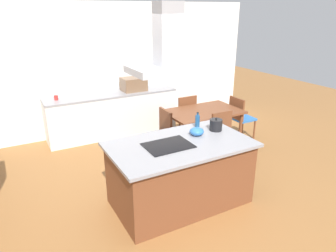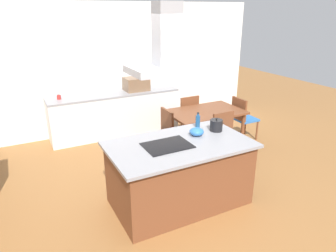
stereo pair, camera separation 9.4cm
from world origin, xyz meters
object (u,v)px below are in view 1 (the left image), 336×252
at_px(mixing_bowl, 197,131).
at_px(coffee_mug_red, 56,98).
at_px(chair_facing_island, 225,134).
at_px(range_hood, 168,50).
at_px(chair_facing_back_wall, 185,113).
at_px(countertop_microwave, 134,84).
at_px(olive_oil_bottle, 197,121).
at_px(cooktop, 168,145).
at_px(chair_at_left_end, 160,131).
at_px(tea_kettle, 216,125).
at_px(dining_table, 203,115).
at_px(chair_at_right_end, 240,115).

bearing_deg(mixing_bowl, coffee_mug_red, 116.49).
height_order(chair_facing_island, range_hood, range_hood).
bearing_deg(chair_facing_back_wall, chair_facing_island, -90.00).
distance_m(mixing_bowl, chair_facing_island, 1.23).
distance_m(mixing_bowl, coffee_mug_red, 3.12).
bearing_deg(countertop_microwave, olive_oil_bottle, -90.80).
height_order(cooktop, coffee_mug_red, coffee_mug_red).
bearing_deg(chair_facing_back_wall, cooktop, -126.57).
bearing_deg(countertop_microwave, cooktop, -104.36).
bearing_deg(mixing_bowl, cooktop, -166.45).
relative_size(chair_facing_back_wall, range_hood, 0.99).
xyz_separation_m(olive_oil_bottle, chair_facing_back_wall, (0.81, 1.66, -0.49)).
relative_size(mixing_bowl, chair_at_left_end, 0.23).
relative_size(mixing_bowl, range_hood, 0.22).
height_order(olive_oil_bottle, chair_facing_island, olive_oil_bottle).
xyz_separation_m(olive_oil_bottle, chair_at_left_end, (-0.11, 0.99, -0.49)).
distance_m(cooktop, countertop_microwave, 2.98).
bearing_deg(chair_facing_island, mixing_bowl, -149.61).
bearing_deg(tea_kettle, range_hood, -170.31).
xyz_separation_m(countertop_microwave, range_hood, (-0.74, -2.88, 1.06)).
bearing_deg(chair_facing_island, tea_kettle, -138.98).
height_order(cooktop, tea_kettle, tea_kettle).
distance_m(coffee_mug_red, range_hood, 3.26).
xyz_separation_m(tea_kettle, dining_table, (0.64, 1.22, -0.32)).
distance_m(chair_at_left_end, chair_facing_back_wall, 1.13).
bearing_deg(dining_table, mixing_bowl, -128.44).
relative_size(olive_oil_bottle, coffee_mug_red, 2.59).
bearing_deg(chair_at_left_end, cooktop, -113.48).
xyz_separation_m(cooktop, dining_table, (1.51, 1.37, -0.24)).
height_order(cooktop, mixing_bowl, mixing_bowl).
relative_size(cooktop, dining_table, 0.43).
bearing_deg(chair_facing_island, chair_at_right_end, 36.01).
bearing_deg(chair_at_left_end, chair_facing_island, -36.01).
xyz_separation_m(cooktop, olive_oil_bottle, (0.70, 0.38, 0.09)).
relative_size(cooktop, chair_at_right_end, 0.67).
relative_size(olive_oil_bottle, mixing_bowl, 1.16).
relative_size(tea_kettle, coffee_mug_red, 2.60).
height_order(mixing_bowl, range_hood, range_hood).
bearing_deg(dining_table, range_hood, -137.78).
height_order(chair_facing_back_wall, range_hood, range_hood).
distance_m(olive_oil_bottle, range_hood, 1.36).
relative_size(countertop_microwave, dining_table, 0.36).
distance_m(coffee_mug_red, chair_facing_island, 3.28).
distance_m(countertop_microwave, chair_at_left_end, 1.61).
height_order(tea_kettle, countertop_microwave, countertop_microwave).
relative_size(cooktop, countertop_microwave, 1.20).
distance_m(cooktop, tea_kettle, 0.89).
bearing_deg(chair_facing_island, range_hood, -154.97).
height_order(countertop_microwave, chair_at_left_end, countertop_microwave).
xyz_separation_m(tea_kettle, chair_facing_back_wall, (0.64, 1.89, -0.47)).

